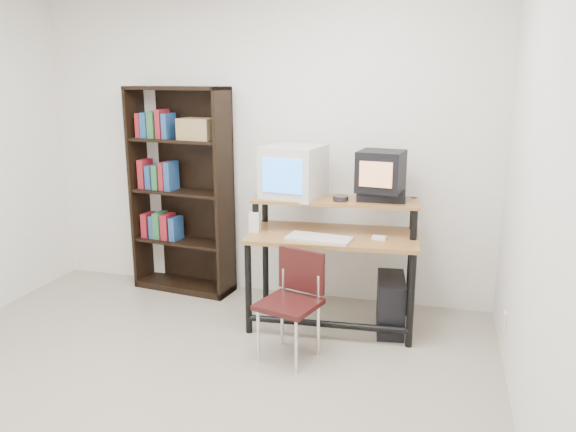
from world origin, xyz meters
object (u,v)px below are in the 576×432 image
(computer_desk, at_px, (333,238))
(school_chair, at_px, (293,294))
(pc_tower, at_px, (390,304))
(crt_tv, at_px, (381,171))
(bookshelf, at_px, (182,189))
(crt_monitor, at_px, (294,172))

(computer_desk, relative_size, school_chair, 1.77)
(pc_tower, bearing_deg, crt_tv, 122.15)
(computer_desk, bearing_deg, pc_tower, -5.12)
(bookshelf, bearing_deg, crt_tv, -0.64)
(bookshelf, bearing_deg, crt_monitor, -6.52)
(pc_tower, distance_m, bookshelf, 2.07)
(pc_tower, bearing_deg, bookshelf, 160.51)
(computer_desk, relative_size, bookshelf, 0.72)
(computer_desk, xyz_separation_m, crt_tv, (0.33, 0.15, 0.51))
(crt_tv, distance_m, bookshelf, 1.81)
(computer_desk, relative_size, crt_monitor, 2.66)
(computer_desk, bearing_deg, bookshelf, 160.36)
(crt_tv, xyz_separation_m, bookshelf, (-1.77, 0.25, -0.27))
(crt_tv, xyz_separation_m, pc_tower, (0.13, -0.16, -0.99))
(crt_tv, bearing_deg, computer_desk, -148.36)
(crt_monitor, bearing_deg, school_chair, -66.02)
(computer_desk, distance_m, crt_tv, 0.62)
(computer_desk, distance_m, bookshelf, 1.52)
(computer_desk, xyz_separation_m, bookshelf, (-1.44, 0.40, 0.24))
(crt_tv, distance_m, school_chair, 1.16)
(crt_monitor, relative_size, pc_tower, 1.10)
(computer_desk, height_order, bookshelf, bookshelf)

